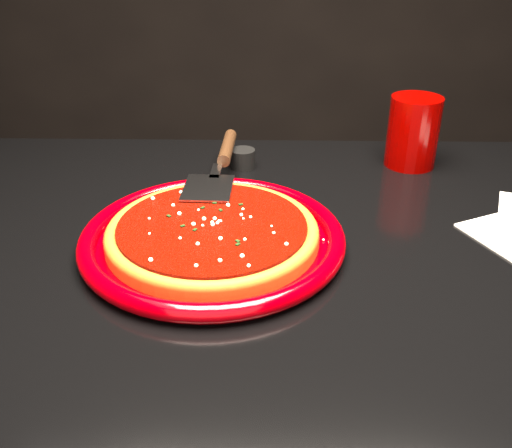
{
  "coord_description": "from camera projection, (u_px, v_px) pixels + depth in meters",
  "views": [
    {
      "loc": [
        -0.04,
        -0.71,
        1.16
      ],
      "look_at": [
        -0.05,
        0.0,
        0.77
      ],
      "focal_mm": 40.0,
      "sensor_mm": 36.0,
      "label": 1
    }
  ],
  "objects": [
    {
      "name": "basil_flecks",
      "position": [
        212.0,
        223.0,
        0.79
      ],
      "size": [
        0.23,
        0.23,
        0.0
      ],
      "primitive_type": null,
      "color": "black",
      "rests_on": "plate"
    },
    {
      "name": "pizza_sauce",
      "position": [
        212.0,
        227.0,
        0.79
      ],
      "size": [
        0.3,
        0.3,
        0.01
      ],
      "primitive_type": "cylinder",
      "rotation": [
        0.0,
        0.0,
        0.17
      ],
      "color": "#600600",
      "rests_on": "plate"
    },
    {
      "name": "plate",
      "position": [
        213.0,
        238.0,
        0.8
      ],
      "size": [
        0.43,
        0.43,
        0.03
      ],
      "primitive_type": "cylinder",
      "rotation": [
        0.0,
        0.0,
        0.17
      ],
      "color": "#7F0004",
      "rests_on": "table"
    },
    {
      "name": "cup",
      "position": [
        413.0,
        132.0,
        1.03
      ],
      "size": [
        0.12,
        0.12,
        0.13
      ],
      "primitive_type": "cylinder",
      "rotation": [
        0.0,
        0.0,
        -0.32
      ],
      "color": "#780100",
      "rests_on": "table"
    },
    {
      "name": "parmesan_dusting",
      "position": [
        212.0,
        223.0,
        0.79
      ],
      "size": [
        0.25,
        0.25,
        0.01
      ],
      "primitive_type": null,
      "color": "beige",
      "rests_on": "plate"
    },
    {
      "name": "table",
      "position": [
        286.0,
        421.0,
        1.01
      ],
      "size": [
        1.2,
        0.8,
        0.75
      ],
      "primitive_type": "cube",
      "color": "black",
      "rests_on": "floor"
    },
    {
      "name": "ramekin",
      "position": [
        243.0,
        159.0,
        1.04
      ],
      "size": [
        0.05,
        0.05,
        0.03
      ],
      "primitive_type": "cylinder",
      "rotation": [
        0.0,
        0.0,
        0.04
      ],
      "color": "black",
      "rests_on": "table"
    },
    {
      "name": "pizza_crust",
      "position": [
        213.0,
        235.0,
        0.79
      ],
      "size": [
        0.34,
        0.34,
        0.01
      ],
      "primitive_type": "cylinder",
      "rotation": [
        0.0,
        0.0,
        0.17
      ],
      "color": "brown",
      "rests_on": "plate"
    },
    {
      "name": "pizza_crust_rim",
      "position": [
        212.0,
        231.0,
        0.79
      ],
      "size": [
        0.34,
        0.34,
        0.02
      ],
      "primitive_type": "torus",
      "rotation": [
        0.0,
        0.0,
        0.17
      ],
      "color": "brown",
      "rests_on": "plate"
    },
    {
      "name": "pizza_server",
      "position": [
        220.0,
        164.0,
        0.95
      ],
      "size": [
        0.1,
        0.32,
        0.02
      ],
      "primitive_type": null,
      "rotation": [
        0.0,
        0.0,
        -0.03
      ],
      "color": "#B5B7BC",
      "rests_on": "plate"
    }
  ]
}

